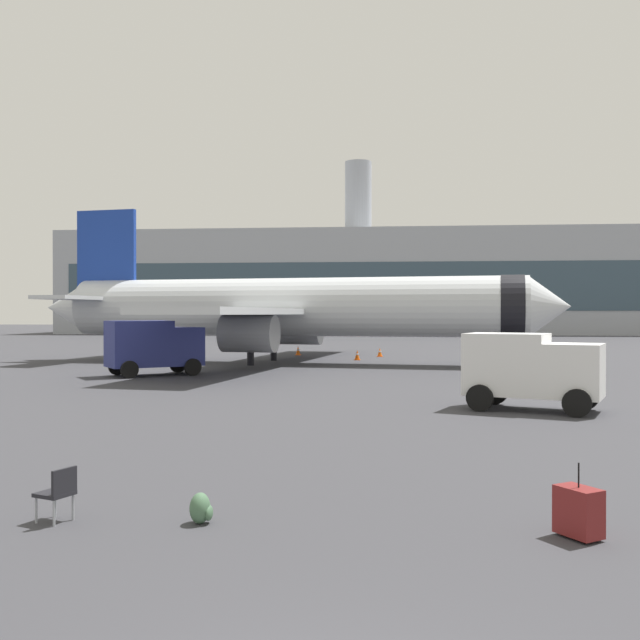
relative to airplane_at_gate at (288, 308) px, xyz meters
The scene contains 10 objects.
airplane_at_gate is the anchor object (origin of this frame).
service_truck 11.61m from the airplane_at_gate, 120.71° to the right, with size 5.17×4.61×2.90m.
cargo_van 24.84m from the airplane_at_gate, 62.90° to the right, with size 4.83×3.63×2.60m.
safety_cone_near 6.63m from the airplane_at_gate, 40.31° to the left, with size 0.44×0.44×0.72m.
safety_cone_mid 10.44m from the airplane_at_gate, 53.17° to the left, with size 0.44×0.44×0.68m.
safety_cone_far 9.87m from the airplane_at_gate, 93.00° to the left, with size 0.44×0.44×0.73m.
rolling_suitcase 37.39m from the airplane_at_gate, 75.72° to the right, with size 0.69×0.75×1.10m.
traveller_backpack 36.22m from the airplane_at_gate, 84.40° to the right, with size 0.36×0.40×0.48m.
gate_chair 36.19m from the airplane_at_gate, 87.97° to the right, with size 0.62×0.62×0.86m.
terminal_building 73.21m from the airplane_at_gate, 84.77° to the left, with size 105.18×21.18×28.41m.
Camera 1 is at (0.50, -5.19, 3.27)m, focal length 40.46 mm.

